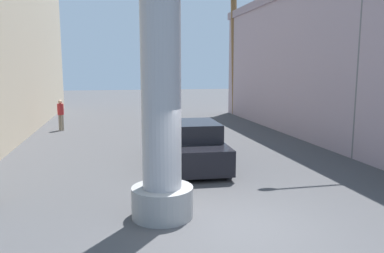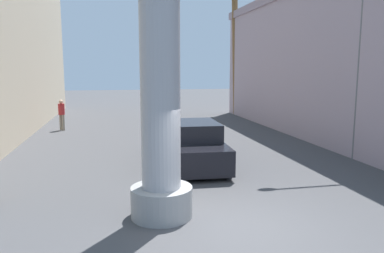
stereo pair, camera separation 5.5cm
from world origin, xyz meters
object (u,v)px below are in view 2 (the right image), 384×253
Objects in this scene: street_lamp at (351,32)px; car_lead at (189,144)px; pedestrian_far_left at (62,113)px; neon_sign_pole at (159,9)px; palm_tree_far_right at (235,37)px.

street_lamp is 7.08m from car_lead.
car_lead is 10.28m from pedestrian_far_left.
car_lead is at bearing 71.33° from neon_sign_pole.
palm_tree_far_right is at bearing 66.05° from car_lead.
neon_sign_pole is 2.04× the size of car_lead.
neon_sign_pole is at bearing -112.69° from palm_tree_far_right.
palm_tree_far_right is (6.28, 14.14, 4.98)m from car_lead.
palm_tree_far_right reaches higher than street_lamp.
street_lamp is 4.54× the size of pedestrian_far_left.
street_lamp is 0.81× the size of palm_tree_far_right.
neon_sign_pole is at bearing -73.79° from pedestrian_far_left.
palm_tree_far_right reaches higher than pedestrian_far_left.
street_lamp reaches higher than car_lead.
palm_tree_far_right is at bearing 24.82° from pedestrian_far_left.
neon_sign_pole reaches higher than street_lamp.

